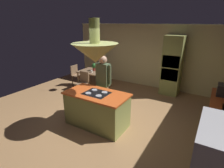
{
  "coord_description": "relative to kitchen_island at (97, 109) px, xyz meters",
  "views": [
    {
      "loc": [
        2.47,
        -3.51,
        2.64
      ],
      "look_at": [
        0.1,
        0.4,
        1.0
      ],
      "focal_mm": 28.03,
      "sensor_mm": 36.0,
      "label": 1
    }
  ],
  "objects": [
    {
      "name": "person_at_island",
      "position": [
        -0.26,
        0.71,
        0.54
      ],
      "size": [
        0.53,
        0.23,
        1.74
      ],
      "color": "tan",
      "rests_on": "ground"
    },
    {
      "name": "range_hood",
      "position": [
        0.0,
        -0.0,
        1.51
      ],
      "size": [
        1.1,
        1.1,
        1.0
      ],
      "color": "#8C934C"
    },
    {
      "name": "chair_facing_island",
      "position": [
        -1.7,
        1.45,
        0.04
      ],
      "size": [
        0.4,
        0.4,
        0.87
      ],
      "color": "#896A4C",
      "rests_on": "ground"
    },
    {
      "name": "pendant_light_over_table",
      "position": [
        -1.7,
        2.1,
        1.4
      ],
      "size": [
        0.32,
        0.32,
        0.82
      ],
      "color": "beige"
    },
    {
      "name": "dining_table",
      "position": [
        -1.7,
        2.1,
        0.2
      ],
      "size": [
        1.1,
        0.86,
        0.76
      ],
      "color": "#896A4C",
      "rests_on": "ground"
    },
    {
      "name": "counter_run_right",
      "position": [
        2.84,
        0.8,
        0.01
      ],
      "size": [
        0.73,
        2.4,
        0.92
      ],
      "color": "#8C934C",
      "rests_on": "ground"
    },
    {
      "name": "cup_on_table",
      "position": [
        -1.61,
        1.88,
        0.34
      ],
      "size": [
        0.07,
        0.07,
        0.09
      ],
      "primitive_type": "cylinder",
      "color": "white",
      "rests_on": "dining_table"
    },
    {
      "name": "wall_back",
      "position": [
        0.0,
        3.65,
        0.81
      ],
      "size": [
        6.8,
        0.1,
        2.55
      ],
      "primitive_type": "cube",
      "color": "beige",
      "rests_on": "ground"
    },
    {
      "name": "kitchen_island",
      "position": [
        0.0,
        0.0,
        0.0
      ],
      "size": [
        1.64,
        0.87,
        0.94
      ],
      "color": "#8C934C",
      "rests_on": "ground"
    },
    {
      "name": "oven_tower",
      "position": [
        1.1,
        3.24,
        0.63
      ],
      "size": [
        0.66,
        0.62,
        2.18
      ],
      "color": "#8C934C",
      "rests_on": "ground"
    },
    {
      "name": "chair_at_corner",
      "position": [
        -2.63,
        2.1,
        0.04
      ],
      "size": [
        0.4,
        0.4,
        0.87
      ],
      "rotation": [
        0.0,
        0.0,
        1.57
      ],
      "color": "#896A4C",
      "rests_on": "ground"
    },
    {
      "name": "chair_by_back_wall",
      "position": [
        -1.7,
        2.75,
        0.04
      ],
      "size": [
        0.4,
        0.4,
        0.87
      ],
      "rotation": [
        0.0,
        0.0,
        3.14
      ],
      "color": "#896A4C",
      "rests_on": "ground"
    },
    {
      "name": "ground",
      "position": [
        0.0,
        0.2,
        -0.46
      ],
      "size": [
        8.16,
        8.16,
        0.0
      ],
      "primitive_type": "plane",
      "color": "#AD7F51"
    },
    {
      "name": "potted_plant_on_table",
      "position": [
        -1.71,
        2.19,
        0.47
      ],
      "size": [
        0.2,
        0.2,
        0.3
      ],
      "color": "#99382D",
      "rests_on": "dining_table"
    }
  ]
}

